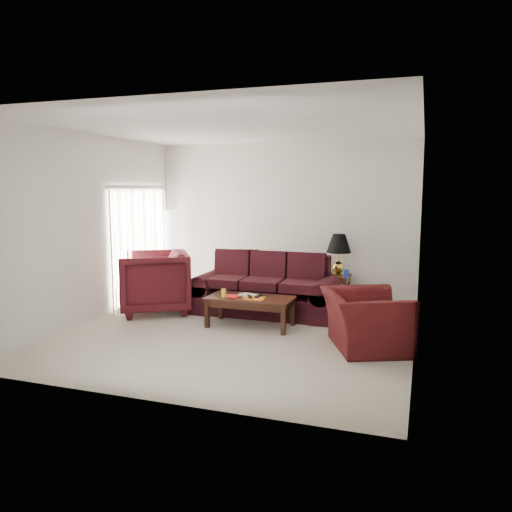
{
  "coord_description": "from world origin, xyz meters",
  "views": [
    {
      "loc": [
        2.56,
        -6.72,
        2.14
      ],
      "look_at": [
        0.0,
        0.85,
        1.05
      ],
      "focal_mm": 35.0,
      "sensor_mm": 36.0,
      "label": 1
    }
  ],
  "objects_px": {
    "armchair_left": "(154,282)",
    "armchair_right": "(365,320)",
    "coffee_table": "(250,312)",
    "sofa": "(265,285)",
    "floor_lamp": "(171,253)",
    "end_table": "(335,291)"
  },
  "relations": [
    {
      "from": "sofa",
      "to": "armchair_right",
      "type": "height_order",
      "value": "sofa"
    },
    {
      "from": "sofa",
      "to": "armchair_left",
      "type": "height_order",
      "value": "armchair_left"
    },
    {
      "from": "floor_lamp",
      "to": "armchair_right",
      "type": "bearing_deg",
      "value": -27.69
    },
    {
      "from": "end_table",
      "to": "floor_lamp",
      "type": "height_order",
      "value": "floor_lamp"
    },
    {
      "from": "end_table",
      "to": "coffee_table",
      "type": "bearing_deg",
      "value": -120.27
    },
    {
      "from": "sofa",
      "to": "end_table",
      "type": "xyz_separation_m",
      "value": [
        1.04,
        0.92,
        -0.21
      ]
    },
    {
      "from": "coffee_table",
      "to": "armchair_right",
      "type": "bearing_deg",
      "value": -26.81
    },
    {
      "from": "end_table",
      "to": "floor_lamp",
      "type": "distance_m",
      "value": 3.31
    },
    {
      "from": "floor_lamp",
      "to": "end_table",
      "type": "bearing_deg",
      "value": 1.91
    },
    {
      "from": "coffee_table",
      "to": "armchair_left",
      "type": "bearing_deg",
      "value": 159.2
    },
    {
      "from": "sofa",
      "to": "floor_lamp",
      "type": "distance_m",
      "value": 2.39
    },
    {
      "from": "armchair_left",
      "to": "armchair_right",
      "type": "xyz_separation_m",
      "value": [
        3.69,
        -0.82,
        -0.15
      ]
    },
    {
      "from": "armchair_left",
      "to": "coffee_table",
      "type": "xyz_separation_m",
      "value": [
        1.88,
        -0.32,
        -0.3
      ]
    },
    {
      "from": "end_table",
      "to": "armchair_right",
      "type": "distance_m",
      "value": 2.38
    },
    {
      "from": "end_table",
      "to": "coffee_table",
      "type": "distance_m",
      "value": 2.01
    },
    {
      "from": "end_table",
      "to": "floor_lamp",
      "type": "xyz_separation_m",
      "value": [
        -3.26,
        -0.11,
        0.58
      ]
    },
    {
      "from": "armchair_left",
      "to": "end_table",
      "type": "bearing_deg",
      "value": 84.1
    },
    {
      "from": "armchair_left",
      "to": "floor_lamp",
      "type": "bearing_deg",
      "value": 163.75
    },
    {
      "from": "armchair_right",
      "to": "armchair_left",
      "type": "bearing_deg",
      "value": 54.58
    },
    {
      "from": "armchair_right",
      "to": "coffee_table",
      "type": "relative_size",
      "value": 0.88
    },
    {
      "from": "sofa",
      "to": "floor_lamp",
      "type": "relative_size",
      "value": 1.4
    },
    {
      "from": "floor_lamp",
      "to": "sofa",
      "type": "bearing_deg",
      "value": -20.0
    }
  ]
}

